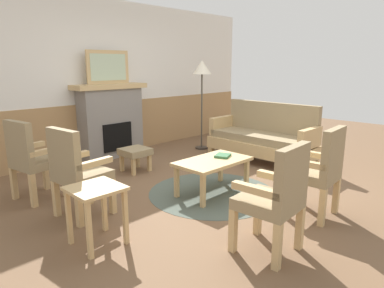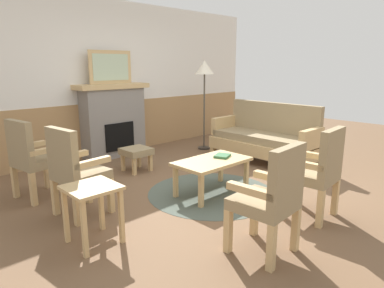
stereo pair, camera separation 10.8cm
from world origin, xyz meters
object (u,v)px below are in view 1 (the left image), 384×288
object	(u,v)px
book_on_table	(223,156)
armchair_by_window_left	(31,157)
fireplace	(111,120)
footstool	(135,153)
floor_lamp_by_couch	(202,73)
armchair_front_center	(319,168)
armchair_front_left	(276,195)
coffee_table	(213,164)
couch	(263,138)
armchair_near_fireplace	(76,169)
side_table	(96,199)
framed_picture	(108,67)

from	to	relation	value
book_on_table	armchair_by_window_left	world-z (taller)	armchair_by_window_left
fireplace	footstool	world-z (taller)	fireplace
footstool	floor_lamp_by_couch	size ratio (longest dim) A/B	0.24
armchair_front_center	book_on_table	bearing A→B (deg)	93.80
footstool	armchair_front_left	world-z (taller)	armchair_front_left
coffee_table	couch	bearing A→B (deg)	12.71
footstool	armchair_near_fireplace	size ratio (longest dim) A/B	0.41
fireplace	side_table	bearing A→B (deg)	-124.95
armchair_by_window_left	armchair_front_left	size ratio (longest dim) A/B	1.00
fireplace	side_table	world-z (taller)	fireplace
side_table	couch	bearing A→B (deg)	8.07
armchair_near_fireplace	armchair_front_left	bearing A→B (deg)	-66.23
framed_picture	couch	xyz separation A→B (m)	(1.61, -2.08, -1.16)
footstool	armchair_front_center	world-z (taller)	armchair_front_center
armchair_near_fireplace	armchair_by_window_left	xyz separation A→B (m)	(-0.14, 0.84, 0.00)
footstool	floor_lamp_by_couch	bearing A→B (deg)	8.83
armchair_front_center	side_table	xyz separation A→B (m)	(-1.97, 1.14, -0.10)
book_on_table	couch	bearing A→B (deg)	14.14
framed_picture	side_table	world-z (taller)	framed_picture
book_on_table	side_table	world-z (taller)	side_table
fireplace	floor_lamp_by_couch	size ratio (longest dim) A/B	0.77
framed_picture	armchair_front_left	bearing A→B (deg)	-102.01
framed_picture	footstool	bearing A→B (deg)	-103.25
armchair_front_left	side_table	xyz separation A→B (m)	(-0.98, 1.23, -0.10)
side_table	floor_lamp_by_couch	world-z (taller)	floor_lamp_by_couch
floor_lamp_by_couch	armchair_by_window_left	bearing A→B (deg)	-174.35
armchair_by_window_left	armchair_front_center	world-z (taller)	same
armchair_front_center	side_table	bearing A→B (deg)	149.85
coffee_table	armchair_by_window_left	bearing A→B (deg)	140.21
couch	coffee_table	bearing A→B (deg)	-167.29
couch	armchair_by_window_left	bearing A→B (deg)	163.39
coffee_table	footstool	bearing A→B (deg)	95.51
armchair_front_center	side_table	world-z (taller)	armchair_front_center
couch	armchair_by_window_left	distance (m)	3.54
armchair_front_center	fireplace	bearing A→B (deg)	92.78
coffee_table	book_on_table	bearing A→B (deg)	1.37
armchair_front_left	armchair_front_center	size ratio (longest dim) A/B	1.00
footstool	armchair_near_fireplace	distance (m)	1.67
framed_picture	floor_lamp_by_couch	xyz separation A→B (m)	(1.54, -0.74, -0.11)
armchair_near_fireplace	armchair_front_center	distance (m)	2.55
coffee_table	book_on_table	xyz separation A→B (m)	(0.20, 0.00, 0.07)
framed_picture	armchair_by_window_left	bearing A→B (deg)	-148.93
armchair_near_fireplace	armchair_by_window_left	world-z (taller)	same
framed_picture	side_table	xyz separation A→B (m)	(-1.79, -2.56, -1.13)
footstool	armchair_front_center	bearing A→B (deg)	-81.13
armchair_by_window_left	side_table	distance (m)	1.50
book_on_table	armchair_front_left	distance (m)	1.61
book_on_table	footstool	world-z (taller)	book_on_table
side_table	framed_picture	bearing A→B (deg)	55.05
armchair_front_left	framed_picture	bearing A→B (deg)	77.99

